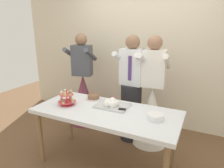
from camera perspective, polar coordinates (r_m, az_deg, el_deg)
ground_plane at (r=2.89m, az=-1.58°, el=-21.71°), size 8.00×8.00×0.00m
rear_wall at (r=3.68m, az=9.17°, el=10.94°), size 5.20×0.10×2.90m
dessert_table at (r=2.52m, az=-1.71°, el=-9.04°), size 1.80×0.80×0.78m
cupcake_stand at (r=2.69m, az=-12.78°, el=-4.04°), size 0.23×0.23×0.21m
main_cake_tray at (r=2.57m, az=-0.08°, el=-5.69°), size 0.43×0.31×0.12m
plate_stack at (r=2.30m, az=12.31°, el=-9.12°), size 0.18×0.18×0.07m
round_cake at (r=2.86m, az=-5.32°, el=-3.75°), size 0.24×0.24×0.07m
person_groom at (r=3.11m, az=5.51°, el=-3.18°), size 0.48×0.51×1.66m
person_bride at (r=3.11m, az=11.13°, el=-6.64°), size 0.56×0.56×1.66m
person_guest at (r=3.74m, az=-8.19°, el=-2.54°), size 0.58×0.57×1.66m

